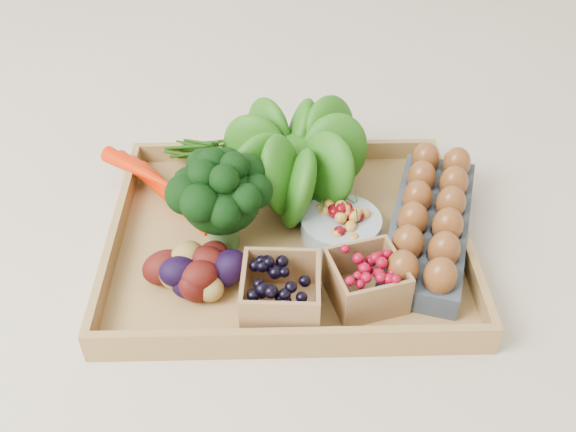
{
  "coord_description": "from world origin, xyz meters",
  "views": [
    {
      "loc": [
        -0.02,
        -0.76,
        0.7
      ],
      "look_at": [
        0.0,
        0.0,
        0.06
      ],
      "focal_mm": 40.0,
      "sensor_mm": 36.0,
      "label": 1
    }
  ],
  "objects_px": {
    "tray": "(288,241)",
    "egg_carton": "(429,228)",
    "cherry_bowl": "(341,227)",
    "broccoli": "(222,215)"
  },
  "relations": [
    {
      "from": "tray",
      "to": "broccoli",
      "type": "xyz_separation_m",
      "value": [
        -0.1,
        -0.01,
        0.07
      ]
    },
    {
      "from": "tray",
      "to": "egg_carton",
      "type": "distance_m",
      "value": 0.22
    },
    {
      "from": "broccoli",
      "to": "egg_carton",
      "type": "distance_m",
      "value": 0.32
    },
    {
      "from": "tray",
      "to": "cherry_bowl",
      "type": "relative_size",
      "value": 4.31
    },
    {
      "from": "broccoli",
      "to": "cherry_bowl",
      "type": "xyz_separation_m",
      "value": [
        0.18,
        0.02,
        -0.04
      ]
    },
    {
      "from": "cherry_bowl",
      "to": "egg_carton",
      "type": "xyz_separation_m",
      "value": [
        0.14,
        -0.01,
        0.0
      ]
    },
    {
      "from": "tray",
      "to": "broccoli",
      "type": "relative_size",
      "value": 3.59
    },
    {
      "from": "tray",
      "to": "cherry_bowl",
      "type": "xyz_separation_m",
      "value": [
        0.08,
        0.01,
        0.02
      ]
    },
    {
      "from": "egg_carton",
      "to": "tray",
      "type": "bearing_deg",
      "value": -163.51
    },
    {
      "from": "tray",
      "to": "egg_carton",
      "type": "height_order",
      "value": "egg_carton"
    }
  ]
}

